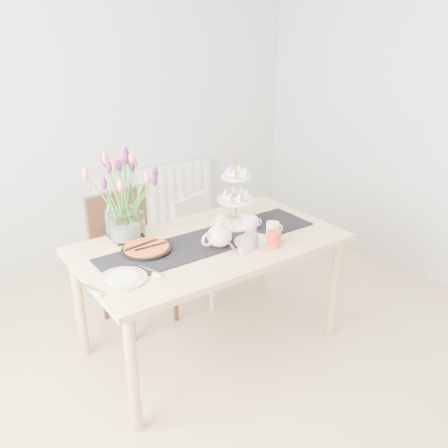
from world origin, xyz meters
TOP-DOWN VIEW (x-y plane):
  - room_shell at (0.00, 0.00)m, footprint 4.50×4.50m
  - radiator at (0.50, 2.19)m, footprint 1.20×0.08m
  - dining_table at (0.02, 0.55)m, footprint 1.60×0.90m
  - chair_brown at (-0.25, 1.16)m, footprint 0.51×0.51m
  - chair_white at (0.34, 1.18)m, footprint 0.49×0.49m
  - table_runner at (0.02, 0.55)m, footprint 1.40×0.35m
  - tulip_vase at (-0.38, 0.89)m, footprint 0.66×0.66m
  - cake_stand at (0.30, 0.68)m, footprint 0.31×0.31m
  - teapot at (0.01, 0.45)m, footprint 0.24×0.20m
  - cream_jug at (0.31, 0.54)m, footprint 0.12×0.12m
  - tart_tin at (-0.37, 0.64)m, footprint 0.29×0.29m
  - mug_grey at (0.15, 0.32)m, footprint 0.12×0.12m
  - mug_white at (0.37, 0.38)m, footprint 0.09×0.09m
  - mug_orange at (0.28, 0.27)m, footprint 0.12×0.12m
  - plate_left at (-0.62, 0.41)m, footprint 0.32×0.32m
  - plate_right at (0.22, 0.37)m, footprint 0.32×0.32m

SIDE VIEW (x-z plane):
  - chair_white at x=0.34m, z-range 0.06..0.82m
  - radiator at x=0.50m, z-range 0.15..0.75m
  - chair_brown at x=-0.25m, z-range 0.08..1.00m
  - dining_table at x=0.02m, z-range 0.30..1.05m
  - table_runner at x=0.02m, z-range 0.75..0.76m
  - plate_right at x=0.22m, z-range 0.75..0.76m
  - plate_left at x=-0.62m, z-range 0.75..0.76m
  - tart_tin at x=-0.37m, z-range 0.75..0.78m
  - cream_jug at x=0.31m, z-range 0.75..0.84m
  - mug_white at x=0.37m, z-range 0.75..0.85m
  - mug_orange at x=0.28m, z-range 0.75..0.85m
  - mug_grey at x=0.15m, z-range 0.75..0.85m
  - teapot at x=0.01m, z-range 0.75..0.90m
  - cake_stand at x=0.30m, z-range 0.65..1.10m
  - tulip_vase at x=-0.38m, z-range 0.83..1.39m
  - room_shell at x=0.00m, z-range -0.95..3.55m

